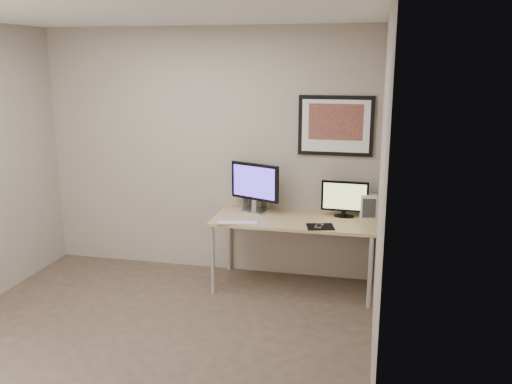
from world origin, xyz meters
The scene contains 12 objects.
floor centered at (0.00, 0.00, 0.00)m, with size 3.60×3.60×0.00m, color #4B382F.
room centered at (0.00, 0.45, 1.64)m, with size 3.60×3.60×3.60m.
desk centered at (1.00, 1.35, 0.66)m, with size 1.60×0.70×0.73m.
framed_art centered at (1.35, 1.68, 1.62)m, with size 0.75×0.04×0.60m.
monitor_large centered at (0.56, 1.50, 1.01)m, with size 0.53×0.26×0.51m.
monitor_tv centered at (1.48, 1.51, 0.93)m, with size 0.47×0.12×0.37m.
speaker_left centered at (0.43, 1.61, 0.81)m, with size 0.07×0.07×0.17m, color #ABABB0.
speaker_right centered at (0.64, 1.64, 0.83)m, with size 0.08×0.08×0.19m, color #ABABB0.
keyboard centered at (0.49, 1.06, 0.74)m, with size 0.40×0.11×0.01m, color #BABABE.
mousepad centered at (1.28, 1.13, 0.73)m, with size 0.25×0.22×0.00m, color black.
mouse centered at (1.27, 1.11, 0.75)m, with size 0.06×0.10×0.03m, color black.
fan_unit centered at (1.71, 1.51, 0.85)m, with size 0.16×0.12×0.24m, color silver.
Camera 1 is at (1.75, -3.76, 2.26)m, focal length 38.00 mm.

